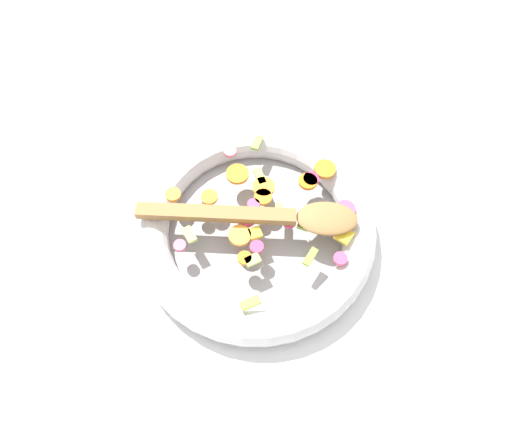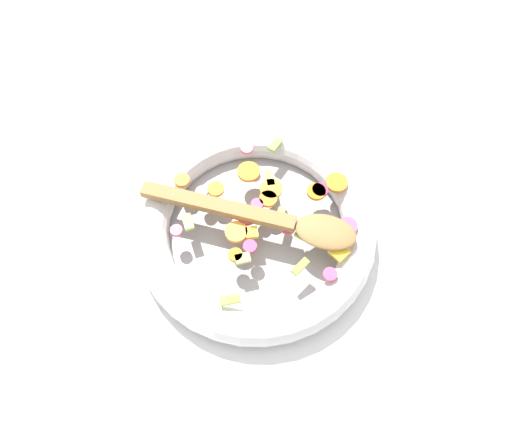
% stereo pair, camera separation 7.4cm
% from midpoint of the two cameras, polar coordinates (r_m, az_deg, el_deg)
% --- Properties ---
extents(ground_plane, '(4.00, 4.00, 0.00)m').
position_cam_midpoint_polar(ground_plane, '(0.79, -2.69, -1.96)').
color(ground_plane, silver).
extents(skillet, '(0.37, 0.37, 0.05)m').
position_cam_midpoint_polar(skillet, '(0.77, -2.76, -1.24)').
color(skillet, gray).
rests_on(skillet, ground_plane).
extents(chopped_vegetables, '(0.27, 0.29, 0.01)m').
position_cam_midpoint_polar(chopped_vegetables, '(0.75, -1.57, 1.23)').
color(chopped_vegetables, orange).
rests_on(chopped_vegetables, skillet).
extents(wooden_spoon, '(0.25, 0.27, 0.01)m').
position_cam_midpoint_polar(wooden_spoon, '(0.73, -1.23, 0.13)').
color(wooden_spoon, olive).
rests_on(wooden_spoon, chopped_vegetables).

